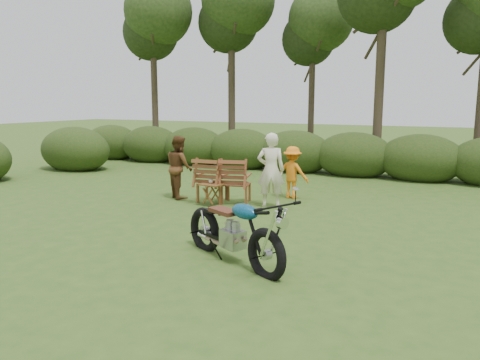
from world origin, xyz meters
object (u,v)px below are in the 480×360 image
at_px(motorcycle, 233,261).
at_px(side_table, 212,195).
at_px(child, 292,198).
at_px(adult_b, 180,198).
at_px(cup, 211,181).
at_px(lawn_chair_right, 236,202).
at_px(lawn_chair_left, 213,202).
at_px(adult_a, 270,207).

distance_m(motorcycle, side_table, 3.79).
bearing_deg(child, adult_b, 30.19).
bearing_deg(side_table, cup, 132.05).
relative_size(lawn_chair_right, child, 0.83).
bearing_deg(lawn_chair_right, child, -149.08).
distance_m(lawn_chair_left, adult_a, 1.42).
bearing_deg(cup, lawn_chair_right, 52.03).
height_order(motorcycle, cup, motorcycle).
relative_size(adult_b, child, 1.20).
bearing_deg(motorcycle, child, 125.78).
bearing_deg(cup, side_table, -47.95).
height_order(motorcycle, child, child).
relative_size(motorcycle, cup, 19.09).
distance_m(adult_a, child, 1.10).
bearing_deg(side_table, child, 49.68).
bearing_deg(adult_b, lawn_chair_right, -136.74).
relative_size(lawn_chair_right, lawn_chair_left, 1.00).
bearing_deg(side_table, motorcycle, -55.39).
xyz_separation_m(adult_a, child, (0.11, 1.09, 0.00)).
xyz_separation_m(side_table, adult_b, (-1.14, 0.42, -0.26)).
xyz_separation_m(cup, adult_a, (1.28, 0.47, -0.55)).
height_order(lawn_chair_left, cup, cup).
xyz_separation_m(side_table, child, (1.36, 1.60, -0.26)).
bearing_deg(lawn_chair_right, adult_b, -10.86).
relative_size(lawn_chair_left, adult_a, 0.63).
height_order(lawn_chair_right, lawn_chair_left, same).
relative_size(lawn_chair_left, adult_b, 0.69).
bearing_deg(child, side_table, 54.60).
xyz_separation_m(lawn_chair_right, cup, (-0.39, -0.50, 0.55)).
bearing_deg(child, lawn_chair_right, 51.32).
relative_size(lawn_chair_right, cup, 9.36).
relative_size(lawn_chair_right, adult_a, 0.63).
xyz_separation_m(lawn_chair_left, child, (1.53, 1.22, 0.00)).
xyz_separation_m(lawn_chair_left, side_table, (0.18, -0.38, 0.26)).
distance_m(lawn_chair_right, side_table, 0.69).
bearing_deg(lawn_chair_right, motorcycle, 100.76).
height_order(adult_a, child, adult_a).
relative_size(motorcycle, adult_a, 1.28).
bearing_deg(adult_a, lawn_chair_right, -25.23).
relative_size(side_table, cup, 4.52).
distance_m(motorcycle, adult_b, 4.83).
bearing_deg(child, cup, 53.01).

